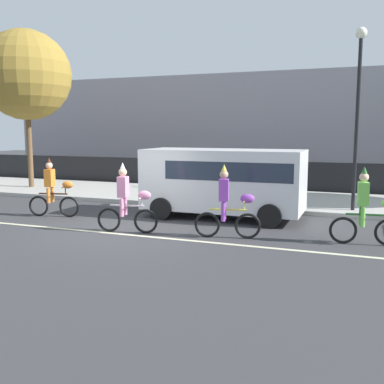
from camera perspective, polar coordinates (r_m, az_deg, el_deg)
The scene contains 13 objects.
ground_plane at distance 12.77m, azimuth -8.34°, elevation -4.80°, with size 80.00×80.00×0.00m, color #38383A.
road_centre_line at distance 12.35m, azimuth -9.48°, elevation -5.25°, with size 36.00×0.14×0.01m, color beige.
sidewalk_curb at distance 18.61m, azimuth 1.45°, elevation -0.52°, with size 60.00×5.00×0.15m, color #ADAAA3.
fence_line at distance 21.27m, azimuth 4.06°, elevation 2.21°, with size 40.00×0.08×1.40m, color black.
building_backdrop at distance 29.89m, azimuth 5.84°, elevation 8.21°, with size 28.00×8.00×5.99m, color #99939E.
parade_cyclist_orange at distance 15.12m, azimuth -17.18°, elevation 0.13°, with size 1.70×0.55×1.92m.
parade_cyclist_pink at distance 12.30m, azimuth -8.21°, elevation -1.30°, with size 1.71×0.53×1.92m.
parade_cyclist_purple at distance 11.59m, azimuth 4.61°, elevation -1.80°, with size 1.69×0.56×1.92m.
parade_cyclist_lime at distance 11.67m, azimuth 21.37°, elevation -2.26°, with size 1.71×0.51×1.92m.
parked_van_white at distance 14.23m, azimuth 4.25°, elevation 1.77°, with size 5.00×2.22×2.18m.
street_lamp_post at distance 15.70m, azimuth 20.37°, elevation 11.77°, with size 0.36×0.36×5.86m.
street_tree_near_lamp at distance 22.39m, azimuth -20.32°, elevation 13.72°, with size 4.07×4.07×7.15m.
pedestrian_onlooker at distance 20.50m, azimuth -1.25°, elevation 2.89°, with size 0.32×0.20×1.62m.
Camera 1 is at (6.12, -10.86, 2.77)m, focal length 42.00 mm.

